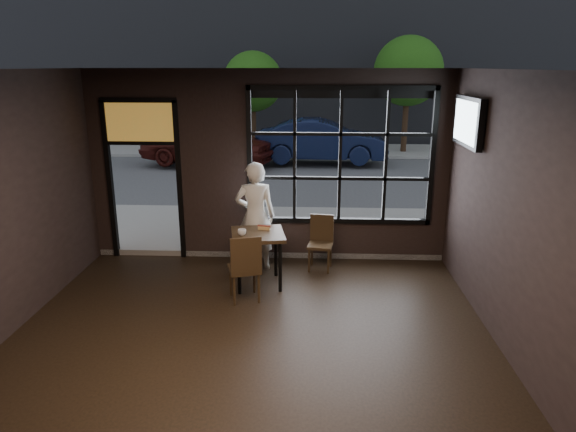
{
  "coord_description": "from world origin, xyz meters",
  "views": [
    {
      "loc": [
        0.73,
        -4.9,
        3.25
      ],
      "look_at": [
        0.4,
        2.2,
        1.15
      ],
      "focal_mm": 32.0,
      "sensor_mm": 36.0,
      "label": 1
    }
  ],
  "objects_px": {
    "cafe_table": "(258,259)",
    "navy_car": "(322,141)",
    "chair_near": "(244,267)",
    "man": "(255,216)"
  },
  "relations": [
    {
      "from": "cafe_table",
      "to": "navy_car",
      "type": "height_order",
      "value": "navy_car"
    },
    {
      "from": "man",
      "to": "chair_near",
      "type": "bearing_deg",
      "value": 82.33
    },
    {
      "from": "chair_near",
      "to": "man",
      "type": "distance_m",
      "value": 1.26
    },
    {
      "from": "chair_near",
      "to": "navy_car",
      "type": "bearing_deg",
      "value": -113.73
    },
    {
      "from": "navy_car",
      "to": "chair_near",
      "type": "bearing_deg",
      "value": 174.68
    },
    {
      "from": "chair_near",
      "to": "man",
      "type": "bearing_deg",
      "value": -108.58
    },
    {
      "from": "chair_near",
      "to": "navy_car",
      "type": "relative_size",
      "value": 0.23
    },
    {
      "from": "man",
      "to": "navy_car",
      "type": "relative_size",
      "value": 0.41
    },
    {
      "from": "cafe_table",
      "to": "chair_near",
      "type": "xyz_separation_m",
      "value": [
        -0.15,
        -0.52,
        0.08
      ]
    },
    {
      "from": "chair_near",
      "to": "navy_car",
      "type": "height_order",
      "value": "navy_car"
    }
  ]
}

